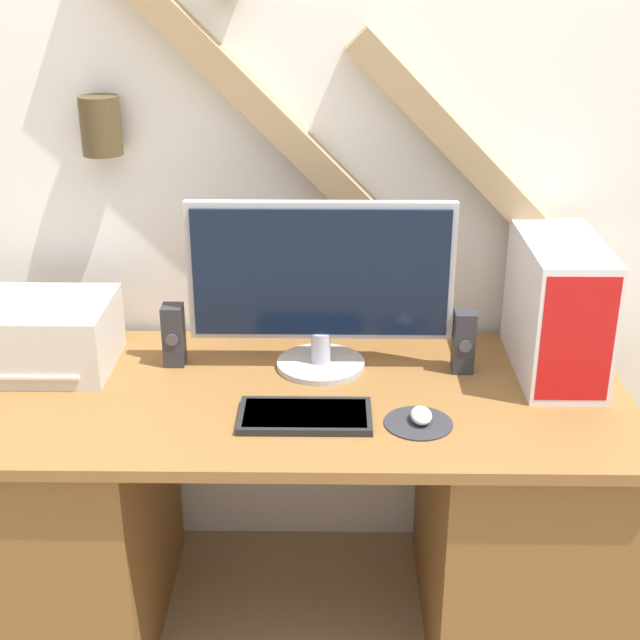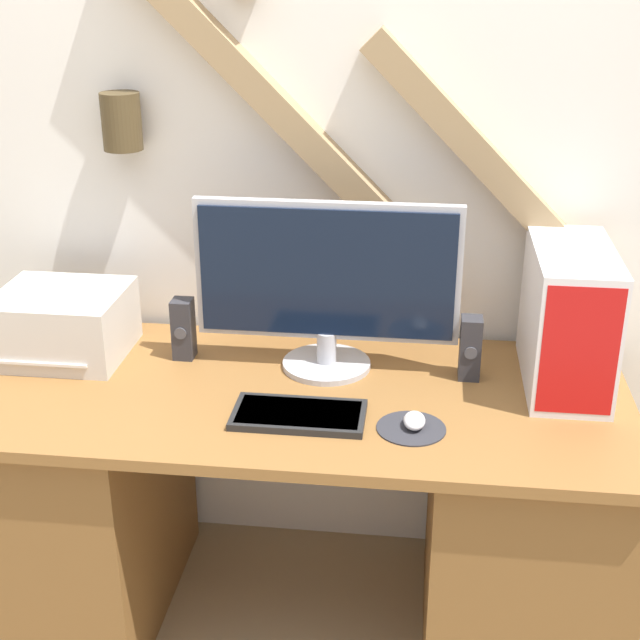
{
  "view_description": "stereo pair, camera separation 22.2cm",
  "coord_description": "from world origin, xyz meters",
  "px_view_note": "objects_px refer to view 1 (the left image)",
  "views": [
    {
      "loc": [
        0.1,
        -1.66,
        1.82
      ],
      "look_at": [
        0.08,
        0.38,
        0.95
      ],
      "focal_mm": 50.0,
      "sensor_mm": 36.0,
      "label": 1
    },
    {
      "loc": [
        0.33,
        -1.65,
        1.82
      ],
      "look_at": [
        0.08,
        0.38,
        0.95
      ],
      "focal_mm": 50.0,
      "sensor_mm": 36.0,
      "label": 2
    }
  ],
  "objects_px": {
    "monitor": "(321,281)",
    "mouse": "(421,415)",
    "printer": "(48,335)",
    "speaker_left": "(174,335)",
    "keyboard": "(305,415)",
    "computer_tower": "(557,308)",
    "speaker_right": "(464,341)"
  },
  "relations": [
    {
      "from": "computer_tower",
      "to": "speaker_right",
      "type": "relative_size",
      "value": 2.49
    },
    {
      "from": "monitor",
      "to": "computer_tower",
      "type": "distance_m",
      "value": 0.63
    },
    {
      "from": "monitor",
      "to": "keyboard",
      "type": "relative_size",
      "value": 2.17
    },
    {
      "from": "speaker_left",
      "to": "computer_tower",
      "type": "bearing_deg",
      "value": -1.34
    },
    {
      "from": "speaker_left",
      "to": "speaker_right",
      "type": "height_order",
      "value": "same"
    },
    {
      "from": "monitor",
      "to": "speaker_left",
      "type": "relative_size",
      "value": 4.09
    },
    {
      "from": "printer",
      "to": "speaker_right",
      "type": "distance_m",
      "value": 1.12
    },
    {
      "from": "keyboard",
      "to": "mouse",
      "type": "distance_m",
      "value": 0.28
    },
    {
      "from": "computer_tower",
      "to": "printer",
      "type": "relative_size",
      "value": 1.23
    },
    {
      "from": "keyboard",
      "to": "speaker_right",
      "type": "bearing_deg",
      "value": 33.37
    },
    {
      "from": "keyboard",
      "to": "computer_tower",
      "type": "relative_size",
      "value": 0.76
    },
    {
      "from": "keyboard",
      "to": "mouse",
      "type": "bearing_deg",
      "value": -2.79
    },
    {
      "from": "mouse",
      "to": "speaker_right",
      "type": "distance_m",
      "value": 0.33
    },
    {
      "from": "printer",
      "to": "speaker_left",
      "type": "distance_m",
      "value": 0.34
    },
    {
      "from": "computer_tower",
      "to": "keyboard",
      "type": "bearing_deg",
      "value": -156.85
    },
    {
      "from": "monitor",
      "to": "printer",
      "type": "relative_size",
      "value": 2.03
    },
    {
      "from": "keyboard",
      "to": "mouse",
      "type": "xyz_separation_m",
      "value": [
        0.28,
        -0.01,
        0.01
      ]
    },
    {
      "from": "computer_tower",
      "to": "speaker_right",
      "type": "distance_m",
      "value": 0.26
    },
    {
      "from": "mouse",
      "to": "monitor",
      "type": "bearing_deg",
      "value": 128.6
    },
    {
      "from": "keyboard",
      "to": "printer",
      "type": "relative_size",
      "value": 0.94
    },
    {
      "from": "computer_tower",
      "to": "speaker_left",
      "type": "relative_size",
      "value": 2.49
    },
    {
      "from": "monitor",
      "to": "mouse",
      "type": "relative_size",
      "value": 8.87
    },
    {
      "from": "mouse",
      "to": "printer",
      "type": "bearing_deg",
      "value": 163.04
    },
    {
      "from": "mouse",
      "to": "printer",
      "type": "xyz_separation_m",
      "value": [
        -0.99,
        0.3,
        0.07
      ]
    },
    {
      "from": "speaker_left",
      "to": "speaker_right",
      "type": "distance_m",
      "value": 0.79
    },
    {
      "from": "mouse",
      "to": "keyboard",
      "type": "bearing_deg",
      "value": 177.21
    },
    {
      "from": "printer",
      "to": "keyboard",
      "type": "bearing_deg",
      "value": -22.15
    },
    {
      "from": "mouse",
      "to": "speaker_left",
      "type": "distance_m",
      "value": 0.73
    },
    {
      "from": "keyboard",
      "to": "speaker_right",
      "type": "xyz_separation_m",
      "value": [
        0.42,
        0.28,
        0.08
      ]
    },
    {
      "from": "speaker_right",
      "to": "speaker_left",
      "type": "bearing_deg",
      "value": 177.72
    },
    {
      "from": "monitor",
      "to": "printer",
      "type": "height_order",
      "value": "monitor"
    },
    {
      "from": "monitor",
      "to": "printer",
      "type": "xyz_separation_m",
      "value": [
        -0.74,
        -0.01,
        -0.16
      ]
    }
  ]
}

